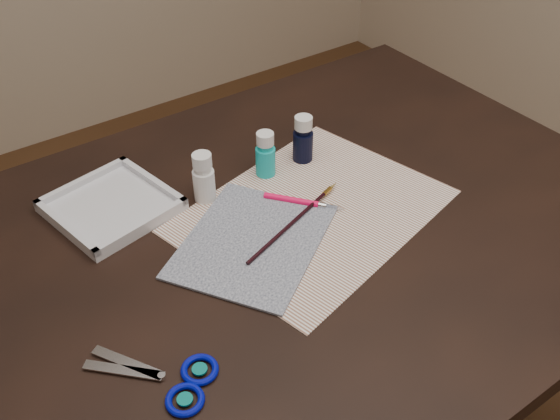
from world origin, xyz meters
TOP-DOWN VIEW (x-y plane):
  - table at (0.00, 0.00)m, footprint 1.30×0.90m
  - paper at (0.08, 0.01)m, footprint 0.51×0.43m
  - canvas at (-0.05, 0.00)m, footprint 0.33×0.32m
  - paint_bottle_white at (-0.06, 0.15)m, footprint 0.04×0.04m
  - paint_bottle_cyan at (0.07, 0.15)m, footprint 0.05×0.05m
  - paint_bottle_navy at (0.16, 0.15)m, footprint 0.05×0.05m
  - paintbrush at (0.03, 0.00)m, footprint 0.25×0.09m
  - craft_knife at (0.08, 0.04)m, footprint 0.10×0.12m
  - scissors at (-0.31, -0.14)m, footprint 0.21×0.21m
  - palette_tray at (-0.21, 0.22)m, footprint 0.22×0.22m

SIDE VIEW (x-z plane):
  - table at x=0.00m, z-range 0.00..0.75m
  - paper at x=0.08m, z-range 0.75..0.75m
  - canvas at x=-0.05m, z-range 0.75..0.76m
  - scissors at x=-0.31m, z-range 0.75..0.76m
  - craft_knife at x=0.08m, z-range 0.75..0.76m
  - paintbrush at x=0.03m, z-range 0.76..0.76m
  - palette_tray at x=-0.21m, z-range 0.75..0.77m
  - paint_bottle_cyan at x=0.07m, z-range 0.75..0.84m
  - paint_bottle_navy at x=0.16m, z-range 0.75..0.84m
  - paint_bottle_white at x=-0.06m, z-range 0.75..0.84m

